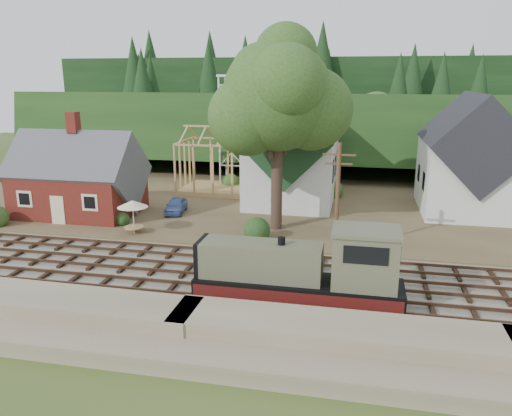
% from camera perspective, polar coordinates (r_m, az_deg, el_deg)
% --- Properties ---
extents(ground, '(140.00, 140.00, 0.00)m').
position_cam_1_polar(ground, '(31.90, -4.29, -7.83)').
color(ground, '#384C1E').
rests_on(ground, ground).
extents(embankment, '(64.00, 5.00, 1.60)m').
position_cam_1_polar(embankment, '(24.70, -9.92, -15.22)').
color(embankment, '#7F7259').
rests_on(embankment, ground).
extents(railroad_bed, '(64.00, 11.00, 0.16)m').
position_cam_1_polar(railroad_bed, '(31.87, -4.29, -7.70)').
color(railroad_bed, '#726B5B').
rests_on(railroad_bed, ground).
extents(village_flat, '(64.00, 26.00, 0.30)m').
position_cam_1_polar(village_flat, '(48.53, 1.57, 0.38)').
color(village_flat, brown).
rests_on(village_flat, ground).
extents(hillside, '(70.00, 28.96, 12.74)m').
position_cam_1_polar(hillside, '(71.79, 5.01, 4.97)').
color(hillside, '#1E3F19').
rests_on(hillside, ground).
extents(ridge, '(80.00, 20.00, 12.00)m').
position_cam_1_polar(ridge, '(87.51, 6.29, 6.72)').
color(ridge, black).
rests_on(ridge, ground).
extents(depot, '(10.80, 7.41, 9.00)m').
position_cam_1_polar(depot, '(47.05, -19.61, 2.88)').
color(depot, '#5E1515').
rests_on(depot, village_flat).
extents(church, '(8.40, 15.17, 13.00)m').
position_cam_1_polar(church, '(48.85, 4.29, 6.47)').
color(church, silver).
rests_on(church, village_flat).
extents(farmhouse, '(8.40, 10.80, 10.60)m').
position_cam_1_polar(farmhouse, '(48.79, 23.20, 4.92)').
color(farmhouse, silver).
rests_on(farmhouse, village_flat).
extents(timber_frame, '(8.20, 6.20, 6.99)m').
position_cam_1_polar(timber_frame, '(53.02, -4.05, 5.04)').
color(timber_frame, tan).
rests_on(timber_frame, village_flat).
extents(lattice_tower, '(3.20, 3.20, 12.12)m').
position_cam_1_polar(lattice_tower, '(58.08, -2.52, 12.64)').
color(lattice_tower, silver).
rests_on(lattice_tower, village_flat).
extents(big_tree, '(10.90, 8.40, 14.70)m').
position_cam_1_polar(big_tree, '(38.87, 2.75, 11.80)').
color(big_tree, '#38281E').
rests_on(big_tree, village_flat).
extents(telegraph_pole_near, '(2.20, 0.28, 8.00)m').
position_cam_1_polar(telegraph_pole_near, '(34.42, 9.29, 1.16)').
color(telegraph_pole_near, '#4C331E').
rests_on(telegraph_pole_near, ground).
extents(locomotive, '(11.11, 2.78, 4.47)m').
position_cam_1_polar(locomotive, '(27.37, 5.71, -7.29)').
color(locomotive, black).
rests_on(locomotive, railroad_bed).
extents(car_blue, '(2.15, 4.12, 1.34)m').
position_cam_1_polar(car_blue, '(45.61, -9.12, 0.31)').
color(car_blue, '#5A78C1').
rests_on(car_blue, village_flat).
extents(car_green, '(4.27, 2.55, 1.33)m').
position_cam_1_polar(car_green, '(49.61, -23.45, 0.43)').
color(car_green, '#90AD77').
rests_on(car_green, village_flat).
extents(patio_set, '(2.37, 2.37, 2.64)m').
position_cam_1_polar(patio_set, '(39.92, -13.92, 0.30)').
color(patio_set, silver).
rests_on(patio_set, village_flat).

